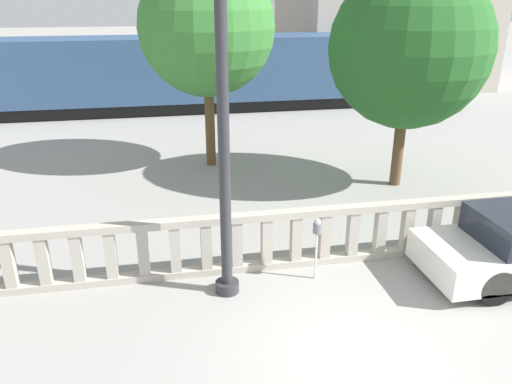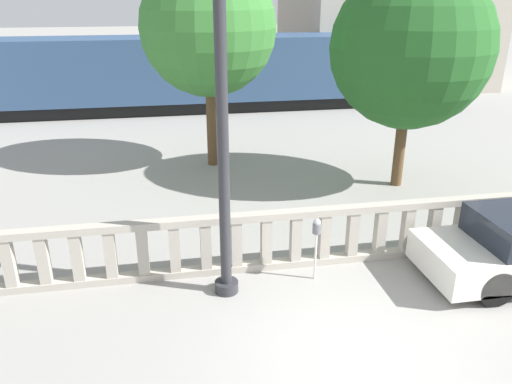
# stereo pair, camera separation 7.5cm
# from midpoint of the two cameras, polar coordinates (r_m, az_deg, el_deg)

# --- Properties ---
(ground_plane) EXTENTS (160.00, 160.00, 0.00)m
(ground_plane) POSITION_cam_midpoint_polar(r_m,az_deg,el_deg) (8.02, 11.89, -18.14)
(ground_plane) COLOR gray
(balustrade) EXTENTS (15.80, 0.24, 1.21)m
(balustrade) POSITION_cam_midpoint_polar(r_m,az_deg,el_deg) (9.94, 6.00, -5.13)
(balustrade) COLOR #ADA599
(balustrade) RESTS_ON ground
(lamppost) EXTENTS (0.43, 0.43, 6.12)m
(lamppost) POSITION_cam_midpoint_polar(r_m,az_deg,el_deg) (8.12, -3.99, 6.39)
(lamppost) COLOR #2D2D33
(lamppost) RESTS_ON ground
(parking_meter) EXTENTS (0.16, 0.16, 1.26)m
(parking_meter) POSITION_cam_midpoint_polar(r_m,az_deg,el_deg) (9.28, 6.77, -4.50)
(parking_meter) COLOR silver
(parking_meter) RESTS_ON ground
(train_near) EXTENTS (28.30, 2.80, 3.88)m
(train_near) POSITION_cam_midpoint_polar(r_m,az_deg,el_deg) (23.37, -11.08, 13.21)
(train_near) COLOR black
(train_near) RESTS_ON ground
(tree_left) EXTENTS (3.95, 3.95, 6.12)m
(tree_left) POSITION_cam_midpoint_polar(r_m,az_deg,el_deg) (15.16, -5.81, 18.16)
(tree_left) COLOR brown
(tree_left) RESTS_ON ground
(tree_right) EXTENTS (4.18, 4.18, 5.85)m
(tree_right) POSITION_cam_midpoint_polar(r_m,az_deg,el_deg) (13.93, 16.98, 15.47)
(tree_right) COLOR brown
(tree_right) RESTS_ON ground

